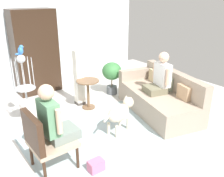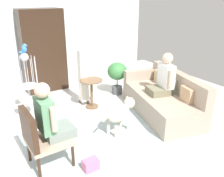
% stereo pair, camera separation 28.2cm
% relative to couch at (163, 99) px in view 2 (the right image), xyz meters
% --- Properties ---
extents(ground_plane, '(7.77, 7.77, 0.00)m').
position_rel_couch_xyz_m(ground_plane, '(-1.41, -0.22, -0.31)').
color(ground_plane, beige).
extents(back_wall, '(6.12, 0.12, 2.77)m').
position_rel_couch_xyz_m(back_wall, '(-1.41, 3.08, 1.07)').
color(back_wall, silver).
rests_on(back_wall, ground).
extents(area_rug, '(3.02, 2.10, 0.01)m').
position_rel_couch_xyz_m(area_rug, '(-1.35, -0.18, -0.31)').
color(area_rug, '#9EB2B7').
rests_on(area_rug, ground).
extents(couch, '(1.40, 2.17, 0.86)m').
position_rel_couch_xyz_m(couch, '(0.00, 0.00, 0.00)').
color(couch, gray).
rests_on(couch, ground).
extents(armchair, '(0.61, 0.59, 0.92)m').
position_rel_couch_xyz_m(armchair, '(-2.69, -0.37, 0.21)').
color(armchair, '#382316').
rests_on(armchair, ground).
extents(person_on_couch, '(0.53, 0.54, 0.84)m').
position_rel_couch_xyz_m(person_on_couch, '(-0.05, -0.02, 0.48)').
color(person_on_couch, '#69654E').
extents(person_on_armchair, '(0.50, 0.54, 0.85)m').
position_rel_couch_xyz_m(person_on_armchair, '(-2.53, -0.37, 0.45)').
color(person_on_armchair, slate).
extents(round_end_table, '(0.49, 0.49, 0.65)m').
position_rel_couch_xyz_m(round_end_table, '(-1.15, 1.01, 0.12)').
color(round_end_table, brown).
rests_on(round_end_table, ground).
extents(dog, '(0.82, 0.44, 0.60)m').
position_rel_couch_xyz_m(dog, '(-1.19, -0.15, 0.07)').
color(dog, beige).
rests_on(dog, ground).
extents(bird_cage_stand, '(0.37, 0.37, 1.39)m').
position_rel_couch_xyz_m(bird_cage_stand, '(-2.47, 1.01, 0.35)').
color(bird_cage_stand, silver).
rests_on(bird_cage_stand, ground).
extents(parrot, '(0.17, 0.10, 0.17)m').
position_rel_couch_xyz_m(parrot, '(-2.46, 1.01, 1.16)').
color(parrot, blue).
rests_on(parrot, bird_cage_stand).
extents(potted_plant, '(0.49, 0.49, 0.82)m').
position_rel_couch_xyz_m(potted_plant, '(-0.25, 1.37, 0.23)').
color(potted_plant, '#4C5156').
rests_on(potted_plant, ground).
extents(column_lamp, '(0.20, 0.20, 1.25)m').
position_rel_couch_xyz_m(column_lamp, '(-1.20, 1.31, 0.31)').
color(column_lamp, '#4C4742').
rests_on(column_lamp, ground).
extents(armoire_cabinet, '(1.05, 0.56, 2.05)m').
position_rel_couch_xyz_m(armoire_cabinet, '(-1.65, 2.67, 0.72)').
color(armoire_cabinet, black).
rests_on(armoire_cabinet, ground).
extents(handbag, '(0.22, 0.15, 0.17)m').
position_rel_couch_xyz_m(handbag, '(-2.14, -0.81, -0.22)').
color(handbag, '#D8668C').
rests_on(handbag, ground).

